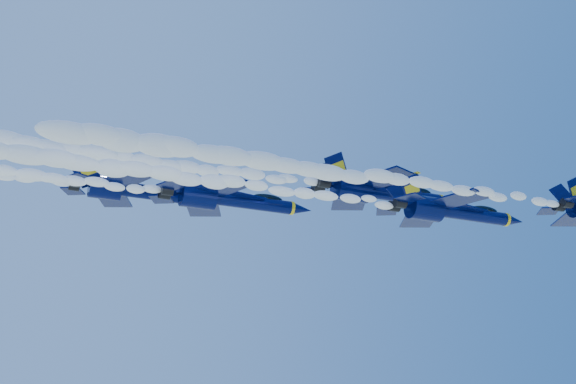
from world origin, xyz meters
name	(u,v)px	position (x,y,z in m)	size (l,w,h in m)	color
smoke_trail_jet_lead	(339,172)	(-11.89, -12.56, 150.52)	(50.64, 2.13, 1.92)	white
jet_second	(451,211)	(4.30, -6.68, 150.72)	(16.54, 13.56, 6.15)	#020938
smoke_trail_jet_second	(144,172)	(-28.09, -6.68, 150.24)	(50.64, 2.24, 2.02)	white
jet_third	(381,192)	(0.87, 1.80, 155.21)	(19.06, 15.63, 7.08)	#020938
smoke_trail_jet_third	(83,152)	(-32.59, 1.80, 154.69)	(50.64, 2.58, 2.32)	white
jet_fourth	(229,199)	(-14.13, 12.13, 155.62)	(19.33, 15.85, 7.18)	#020938
jet_fifth	(134,191)	(-24.11, 20.07, 157.91)	(18.21, 14.94, 6.77)	#020938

